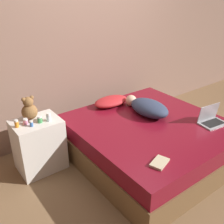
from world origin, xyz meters
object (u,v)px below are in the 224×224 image
object	(u,v)px
laptop	(211,119)
book	(160,163)
teddy_bear	(29,109)
bottle_orange	(17,124)
bottle_green	(40,119)
person_lying	(148,107)
pillow	(111,101)
bottle_pink	(26,122)
bottle_clear	(49,117)
bottle_blue	(31,124)

from	to	relation	value
laptop	book	distance (m)	1.11
teddy_bear	bottle_orange	world-z (taller)	teddy_bear
bottle_green	book	size ratio (longest dim) A/B	0.33
bottle_orange	book	bearing A→B (deg)	-54.38
teddy_bear	person_lying	bearing A→B (deg)	-20.80
pillow	teddy_bear	size ratio (longest dim) A/B	1.85
bottle_pink	bottle_green	bearing A→B (deg)	-21.16
bottle_orange	book	distance (m)	1.56
bottle_green	bottle_pink	xyz separation A→B (m)	(-0.14, 0.05, -0.00)
bottle_clear	pillow	bearing A→B (deg)	8.93
teddy_bear	bottle_clear	xyz separation A→B (m)	(0.15, -0.17, -0.07)
person_lying	bottle_blue	bearing A→B (deg)	165.57
bottle_green	bottle_clear	bearing A→B (deg)	-14.44
laptop	bottle_orange	xyz separation A→B (m)	(-2.00, 1.07, 0.13)
bottle_pink	bottle_clear	world-z (taller)	bottle_clear
laptop	teddy_bear	bearing A→B (deg)	154.44
bottle_pink	book	size ratio (longest dim) A/B	0.30
teddy_bear	bottle_green	xyz separation A→B (m)	(0.05, -0.15, -0.08)
bottle_blue	bottle_pink	xyz separation A→B (m)	(-0.03, 0.08, 0.00)
bottle_blue	bottle_orange	bearing A→B (deg)	150.24
bottle_pink	bottle_orange	world-z (taller)	bottle_orange
pillow	bottle_clear	bearing A→B (deg)	-171.07
bottle_green	pillow	bearing A→B (deg)	6.86
bottle_pink	book	bearing A→B (deg)	-57.66
bottle_green	bottle_pink	world-z (taller)	bottle_green
person_lying	teddy_bear	bearing A→B (deg)	158.28
pillow	bottle_blue	world-z (taller)	bottle_blue
teddy_bear	bottle_clear	size ratio (longest dim) A/B	2.79
person_lying	book	bearing A→B (deg)	-128.52
book	bottle_orange	bearing A→B (deg)	125.62
person_lying	bottle_orange	xyz separation A→B (m)	(-1.56, 0.42, 0.08)
bottle_clear	book	world-z (taller)	bottle_clear
laptop	bottle_green	size ratio (longest dim) A/B	4.57
person_lying	laptop	world-z (taller)	laptop
pillow	bottle_clear	world-z (taller)	bottle_clear
teddy_bear	bottle_orange	distance (m)	0.23
laptop	bottle_clear	xyz separation A→B (m)	(-1.66, 1.00, 0.13)
book	bottle_blue	bearing A→B (deg)	123.01
teddy_bear	bottle_orange	xyz separation A→B (m)	(-0.19, -0.10, -0.08)
laptop	bottle_blue	world-z (taller)	laptop
person_lying	teddy_bear	size ratio (longest dim) A/B	2.59
bottle_pink	book	world-z (taller)	bottle_pink
pillow	bottle_orange	size ratio (longest dim) A/B	5.84
laptop	bottle_pink	xyz separation A→B (m)	(-1.90, 1.08, 0.12)
laptop	book	world-z (taller)	laptop
teddy_bear	bottle_blue	world-z (taller)	teddy_bear
person_lying	bottle_blue	distance (m)	1.46
bottle_green	laptop	bearing A→B (deg)	-30.27
bottle_green	bottle_clear	size ratio (longest dim) A/B	0.77
laptop	book	size ratio (longest dim) A/B	1.53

